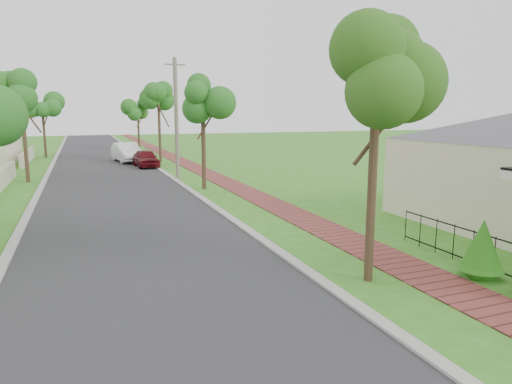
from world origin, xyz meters
TOP-DOWN VIEW (x-y plane):
  - ground at (0.00, 0.00)m, footprint 160.00×160.00m
  - road at (-3.00, 20.00)m, footprint 7.00×120.00m
  - kerb_right at (0.65, 20.00)m, footprint 0.30×120.00m
  - kerb_left at (-6.65, 20.00)m, footprint 0.30×120.00m
  - sidewalk at (3.25, 20.00)m, footprint 1.50×120.00m
  - street_trees at (-2.87, 26.84)m, footprint 10.70×37.65m
  - parked_car_red at (-0.04, 27.15)m, footprint 1.75×3.85m
  - parked_car_white at (-1.00, 31.32)m, footprint 2.30×4.93m
  - near_tree at (1.79, 1.50)m, footprint 2.39×2.39m
  - utility_pole at (0.90, 19.98)m, footprint 1.20×0.24m

SIDE VIEW (x-z plane):
  - ground at x=0.00m, z-range 0.00..0.00m
  - road at x=-3.00m, z-range -0.01..0.01m
  - kerb_right at x=0.65m, z-range -0.05..0.05m
  - kerb_left at x=-6.65m, z-range -0.05..0.05m
  - sidewalk at x=3.25m, z-range -0.01..0.01m
  - parked_car_red at x=-0.04m, z-range 0.00..1.28m
  - parked_car_white at x=-1.00m, z-range 0.00..1.56m
  - utility_pole at x=0.90m, z-range 0.06..7.23m
  - street_trees at x=-2.87m, z-range 1.59..7.48m
  - near_tree at x=1.79m, z-range 1.83..7.95m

